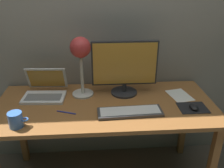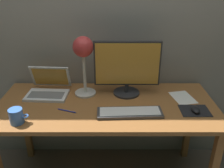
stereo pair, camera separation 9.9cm
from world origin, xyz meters
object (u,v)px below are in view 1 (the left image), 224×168
Objects in this scene: monitor at (125,66)px; mouse at (194,107)px; coffee_mug at (16,120)px; laptop at (45,88)px; pen at (66,112)px; keyboard_main at (130,112)px; desk_lamp at (81,53)px.

monitor is 5.19× the size of mouse.
laptop is at bearing 75.91° from coffee_mug.
laptop is 2.34× the size of pen.
keyboard_main is (0.01, -0.30, -0.21)m from monitor.
keyboard_main is at bearing -42.25° from desk_lamp.
desk_lamp is at bearing 137.75° from keyboard_main.
pen is at bearing -147.91° from monitor.
keyboard_main is 0.55m from desk_lamp.
pen is (-0.43, 0.04, -0.01)m from keyboard_main.
mouse is 0.69× the size of pen.
desk_lamp reaches higher than laptop.
mouse reaches higher than keyboard_main.
pen is (0.19, -0.28, -0.05)m from laptop.
mouse is 1.18m from coffee_mug.
mouse is at bearing -31.11° from monitor.
laptop reaches higher than pen.
pen is (0.29, 0.14, -0.05)m from coffee_mug.
monitor is at bearing -1.11° from laptop.
monitor reaches higher than mouse.
laptop is 1.11m from mouse.
desk_lamp is 4.78× the size of mouse.
mouse is (0.78, -0.27, -0.32)m from desk_lamp.
desk_lamp is (0.29, -0.02, 0.28)m from laptop.
desk_lamp is at bearing -179.36° from monitor.
coffee_mug reaches higher than mouse.
coffee_mug is (-0.39, -0.40, -0.29)m from desk_lamp.
monitor reaches higher than pen.
monitor is 0.34m from desk_lamp.
monitor is 1.52× the size of laptop.
pen is at bearing 175.28° from keyboard_main.
mouse is at bearing -15.08° from laptop.
laptop reaches higher than mouse.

